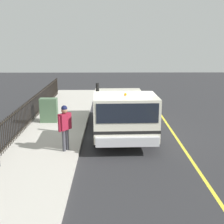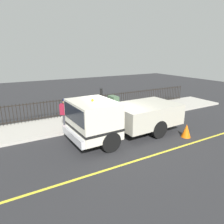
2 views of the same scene
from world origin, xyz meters
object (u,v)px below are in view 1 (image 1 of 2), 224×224
at_px(traffic_cone, 150,111).
at_px(worker_standing, 65,123).
at_px(utility_cabinet, 49,110).
at_px(work_truck, 122,110).

bearing_deg(traffic_cone, worker_standing, 52.97).
distance_m(utility_cabinet, traffic_cone, 5.60).
distance_m(work_truck, worker_standing, 3.11).
bearing_deg(work_truck, traffic_cone, -120.56).
distance_m(worker_standing, traffic_cone, 6.69).
relative_size(worker_standing, traffic_cone, 2.51).
height_order(worker_standing, utility_cabinet, worker_standing).
bearing_deg(utility_cabinet, traffic_cone, -166.04).
xyz_separation_m(work_truck, utility_cabinet, (3.69, -1.82, -0.44)).
relative_size(worker_standing, utility_cabinet, 1.44).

